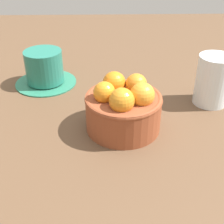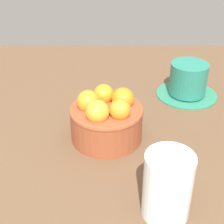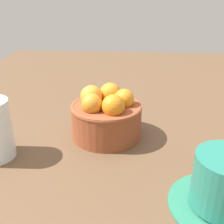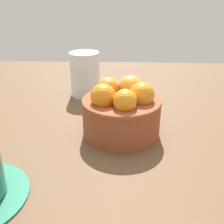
{
  "view_description": "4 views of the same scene",
  "coord_description": "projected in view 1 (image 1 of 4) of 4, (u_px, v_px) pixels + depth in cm",
  "views": [
    {
      "loc": [
        -46.69,
        3.22,
        32.84
      ],
      "look_at": [
        -1.69,
        2.07,
        4.46
      ],
      "focal_mm": 49.28,
      "sensor_mm": 36.0,
      "label": 1
    },
    {
      "loc": [
        1.02,
        -53.55,
        38.79
      ],
      "look_at": [
        0.77,
        -0.84,
        6.28
      ],
      "focal_mm": 54.67,
      "sensor_mm": 36.0,
      "label": 2
    },
    {
      "loc": [
        47.93,
        4.5,
        26.77
      ],
      "look_at": [
        1.21,
        1.18,
        5.71
      ],
      "focal_mm": 44.07,
      "sensor_mm": 36.0,
      "label": 3
    },
    {
      "loc": [
        -0.02,
        42.34,
        24.14
      ],
      "look_at": [
        1.57,
        1.11,
        4.7
      ],
      "focal_mm": 43.19,
      "sensor_mm": 36.0,
      "label": 4
    }
  ],
  "objects": [
    {
      "name": "water_glass",
      "position": [
        213.0,
        80.0,
        0.62
      ],
      "size": [
        6.93,
        6.93,
        10.31
      ],
      "primitive_type": "cylinder",
      "color": "silver",
      "rests_on": "ground_plane"
    },
    {
      "name": "coffee_cup",
      "position": [
        45.0,
        69.0,
        0.71
      ],
      "size": [
        14.12,
        14.12,
        7.93
      ],
      "color": "#2A7559",
      "rests_on": "ground_plane"
    },
    {
      "name": "terracotta_bowl",
      "position": [
        123.0,
        107.0,
        0.55
      ],
      "size": [
        13.72,
        13.72,
        9.85
      ],
      "color": "brown",
      "rests_on": "ground_plane"
    },
    {
      "name": "ground_plane",
      "position": [
        123.0,
        137.0,
        0.58
      ],
      "size": [
        159.31,
        98.91,
        4.26
      ],
      "primitive_type": "cube",
      "color": "brown"
    }
  ]
}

